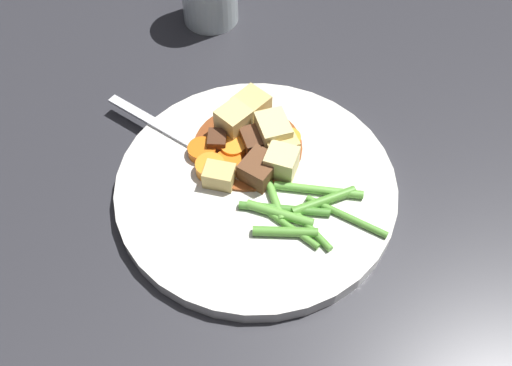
{
  "coord_description": "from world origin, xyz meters",
  "views": [
    {
      "loc": [
        -0.29,
        0.17,
        0.47
      ],
      "look_at": [
        0.0,
        0.0,
        0.02
      ],
      "focal_mm": 41.55,
      "sensor_mm": 36.0,
      "label": 1
    }
  ],
  "objects_px": {
    "meat_chunk_0": "(259,169)",
    "meat_chunk_1": "(254,142)",
    "carrot_slice_0": "(288,140)",
    "meat_chunk_2": "(217,141)",
    "potato_chunk_2": "(251,107)",
    "dinner_plate": "(256,188)",
    "potato_chunk_4": "(234,122)",
    "carrot_slice_2": "(210,168)",
    "carrot_slice_3": "(202,151)",
    "fork": "(180,137)",
    "potato_chunk_0": "(283,164)",
    "potato_chunk_1": "(219,176)",
    "carrot_slice_1": "(228,162)",
    "potato_chunk_3": "(273,133)",
    "carrot_slice_4": "(238,146)",
    "potato_chunk_5": "(280,145)"
  },
  "relations": [
    {
      "from": "meat_chunk_0",
      "to": "meat_chunk_1",
      "type": "bearing_deg",
      "value": -21.17
    },
    {
      "from": "carrot_slice_0",
      "to": "meat_chunk_2",
      "type": "xyz_separation_m",
      "value": [
        0.03,
        0.06,
        0.0
      ]
    },
    {
      "from": "potato_chunk_2",
      "to": "dinner_plate",
      "type": "bearing_deg",
      "value": 153.52
    },
    {
      "from": "potato_chunk_2",
      "to": "potato_chunk_4",
      "type": "relative_size",
      "value": 1.0
    },
    {
      "from": "carrot_slice_2",
      "to": "potato_chunk_4",
      "type": "bearing_deg",
      "value": -53.32
    },
    {
      "from": "carrot_slice_3",
      "to": "meat_chunk_1",
      "type": "bearing_deg",
      "value": -112.37
    },
    {
      "from": "potato_chunk_4",
      "to": "fork",
      "type": "relative_size",
      "value": 0.19
    },
    {
      "from": "dinner_plate",
      "to": "potato_chunk_4",
      "type": "height_order",
      "value": "potato_chunk_4"
    },
    {
      "from": "dinner_plate",
      "to": "potato_chunk_0",
      "type": "bearing_deg",
      "value": -94.44
    },
    {
      "from": "potato_chunk_1",
      "to": "potato_chunk_4",
      "type": "relative_size",
      "value": 0.91
    },
    {
      "from": "potato_chunk_1",
      "to": "carrot_slice_3",
      "type": "bearing_deg",
      "value": -1.74
    },
    {
      "from": "carrot_slice_0",
      "to": "carrot_slice_1",
      "type": "distance_m",
      "value": 0.06
    },
    {
      "from": "meat_chunk_0",
      "to": "carrot_slice_1",
      "type": "bearing_deg",
      "value": 35.25
    },
    {
      "from": "potato_chunk_1",
      "to": "potato_chunk_3",
      "type": "height_order",
      "value": "potato_chunk_3"
    },
    {
      "from": "carrot_slice_3",
      "to": "carrot_slice_4",
      "type": "relative_size",
      "value": 1.1
    },
    {
      "from": "meat_chunk_0",
      "to": "fork",
      "type": "height_order",
      "value": "meat_chunk_0"
    },
    {
      "from": "carrot_slice_0",
      "to": "carrot_slice_1",
      "type": "xyz_separation_m",
      "value": [
        0.01,
        0.06,
        -0.0
      ]
    },
    {
      "from": "potato_chunk_2",
      "to": "carrot_slice_4",
      "type": "bearing_deg",
      "value": 133.37
    },
    {
      "from": "carrot_slice_3",
      "to": "carrot_slice_4",
      "type": "xyz_separation_m",
      "value": [
        -0.01,
        -0.03,
        0.0
      ]
    },
    {
      "from": "carrot_slice_2",
      "to": "meat_chunk_2",
      "type": "height_order",
      "value": "meat_chunk_2"
    },
    {
      "from": "carrot_slice_0",
      "to": "carrot_slice_4",
      "type": "relative_size",
      "value": 0.97
    },
    {
      "from": "carrot_slice_3",
      "to": "meat_chunk_2",
      "type": "distance_m",
      "value": 0.02
    },
    {
      "from": "potato_chunk_3",
      "to": "meat_chunk_2",
      "type": "distance_m",
      "value": 0.06
    },
    {
      "from": "potato_chunk_5",
      "to": "meat_chunk_2",
      "type": "relative_size",
      "value": 1.42
    },
    {
      "from": "potato_chunk_5",
      "to": "meat_chunk_1",
      "type": "height_order",
      "value": "potato_chunk_5"
    },
    {
      "from": "carrot_slice_3",
      "to": "potato_chunk_3",
      "type": "relative_size",
      "value": 0.79
    },
    {
      "from": "carrot_slice_1",
      "to": "potato_chunk_2",
      "type": "height_order",
      "value": "potato_chunk_2"
    },
    {
      "from": "carrot_slice_2",
      "to": "potato_chunk_0",
      "type": "height_order",
      "value": "potato_chunk_0"
    },
    {
      "from": "carrot_slice_0",
      "to": "potato_chunk_5",
      "type": "xyz_separation_m",
      "value": [
        -0.01,
        0.01,
        0.01
      ]
    },
    {
      "from": "potato_chunk_0",
      "to": "potato_chunk_4",
      "type": "relative_size",
      "value": 0.92
    },
    {
      "from": "potato_chunk_0",
      "to": "meat_chunk_1",
      "type": "relative_size",
      "value": 1.0
    },
    {
      "from": "potato_chunk_0",
      "to": "potato_chunk_1",
      "type": "distance_m",
      "value": 0.06
    },
    {
      "from": "potato_chunk_5",
      "to": "carrot_slice_2",
      "type": "bearing_deg",
      "value": 79.2
    },
    {
      "from": "potato_chunk_0",
      "to": "potato_chunk_1",
      "type": "bearing_deg",
      "value": 70.22
    },
    {
      "from": "carrot_slice_3",
      "to": "meat_chunk_2",
      "type": "height_order",
      "value": "meat_chunk_2"
    },
    {
      "from": "carrot_slice_2",
      "to": "carrot_slice_3",
      "type": "relative_size",
      "value": 1.0
    },
    {
      "from": "potato_chunk_3",
      "to": "potato_chunk_4",
      "type": "relative_size",
      "value": 1.16
    },
    {
      "from": "carrot_slice_4",
      "to": "potato_chunk_2",
      "type": "relative_size",
      "value": 0.82
    },
    {
      "from": "potato_chunk_1",
      "to": "meat_chunk_0",
      "type": "relative_size",
      "value": 0.83
    },
    {
      "from": "carrot_slice_0",
      "to": "potato_chunk_1",
      "type": "xyz_separation_m",
      "value": [
        -0.01,
        0.08,
        0.0
      ]
    },
    {
      "from": "carrot_slice_0",
      "to": "carrot_slice_4",
      "type": "height_order",
      "value": "same"
    },
    {
      "from": "dinner_plate",
      "to": "potato_chunk_4",
      "type": "relative_size",
      "value": 8.65
    },
    {
      "from": "carrot_slice_2",
      "to": "meat_chunk_2",
      "type": "relative_size",
      "value": 1.33
    },
    {
      "from": "carrot_slice_4",
      "to": "potato_chunk_1",
      "type": "height_order",
      "value": "potato_chunk_1"
    },
    {
      "from": "carrot_slice_3",
      "to": "potato_chunk_4",
      "type": "xyz_separation_m",
      "value": [
        0.01,
        -0.04,
        0.01
      ]
    },
    {
      "from": "carrot_slice_3",
      "to": "potato_chunk_3",
      "type": "distance_m",
      "value": 0.07
    },
    {
      "from": "carrot_slice_0",
      "to": "fork",
      "type": "distance_m",
      "value": 0.11
    },
    {
      "from": "potato_chunk_3",
      "to": "meat_chunk_1",
      "type": "relative_size",
      "value": 1.26
    },
    {
      "from": "dinner_plate",
      "to": "potato_chunk_4",
      "type": "distance_m",
      "value": 0.07
    },
    {
      "from": "carrot_slice_2",
      "to": "potato_chunk_2",
      "type": "xyz_separation_m",
      "value": [
        0.04,
        -0.07,
        0.01
      ]
    }
  ]
}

